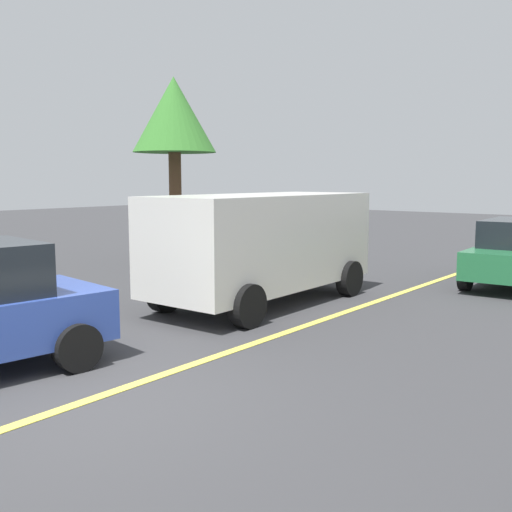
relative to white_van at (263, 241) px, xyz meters
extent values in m
plane|color=#38383A|center=(-5.59, -1.73, -1.27)|extent=(80.00, 80.00, 0.00)
cube|color=#E0D14C|center=(-2.59, -1.73, -1.26)|extent=(28.00, 0.16, 0.01)
cube|color=silver|center=(0.02, 0.00, 0.02)|extent=(5.23, 2.09, 1.82)
cube|color=black|center=(-2.05, -0.04, 0.42)|extent=(0.19, 1.84, 0.80)
cylinder|color=black|center=(-1.73, -1.03, -0.89)|extent=(0.76, 0.27, 0.76)
cylinder|color=black|center=(-1.76, 0.97, -0.89)|extent=(0.76, 0.27, 0.76)
cylinder|color=black|center=(1.81, -0.97, -0.89)|extent=(0.76, 0.27, 0.76)
cylinder|color=black|center=(1.78, 1.03, -0.89)|extent=(0.76, 0.27, 0.76)
cylinder|color=black|center=(7.05, -2.54, -0.95)|extent=(0.65, 0.25, 0.64)
cylinder|color=black|center=(4.01, -2.71, -0.95)|extent=(0.65, 0.25, 0.64)
cylinder|color=black|center=(-4.87, -0.74, -0.95)|extent=(0.66, 0.30, 0.64)
cylinder|color=black|center=(-4.65, 1.03, -0.95)|extent=(0.66, 0.30, 0.64)
cylinder|color=#513823|center=(2.92, 5.56, 0.37)|extent=(0.37, 0.37, 3.28)
cone|color=#387A2D|center=(2.92, 5.56, 3.09)|extent=(2.43, 2.43, 2.16)
camera|label=1|loc=(-9.27, -7.25, 1.23)|focal=41.53mm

